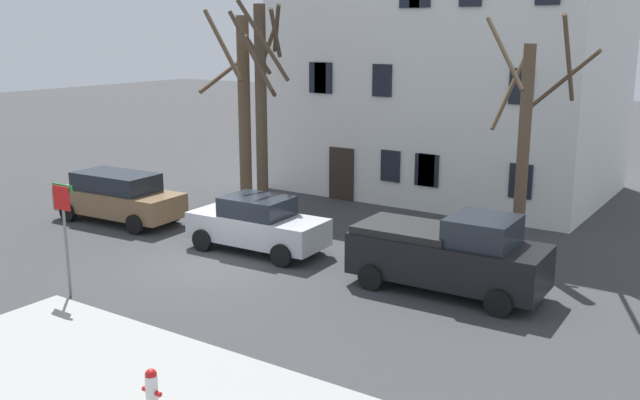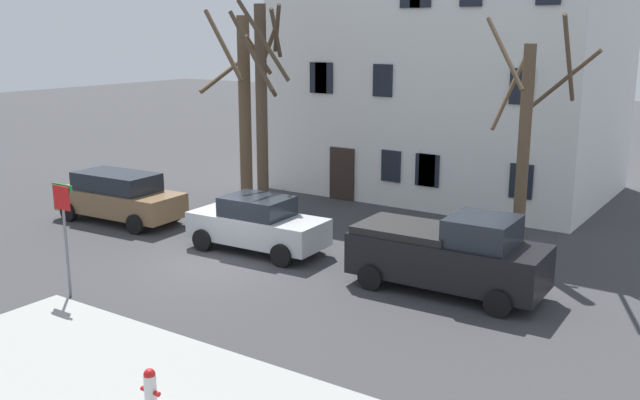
{
  "view_description": "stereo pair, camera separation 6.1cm",
  "coord_description": "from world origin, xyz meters",
  "px_view_note": "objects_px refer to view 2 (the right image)",
  "views": [
    {
      "loc": [
        13.42,
        -14.52,
        6.58
      ],
      "look_at": [
        2.33,
        2.01,
        1.84
      ],
      "focal_mm": 39.78,
      "sensor_mm": 36.0,
      "label": 1
    },
    {
      "loc": [
        13.47,
        -14.48,
        6.58
      ],
      "look_at": [
        2.33,
        2.01,
        1.84
      ],
      "focal_mm": 39.78,
      "sensor_mm": 36.0,
      "label": 2
    }
  ],
  "objects_px": {
    "tree_bare_mid": "(262,105)",
    "car_silver_sedan": "(258,224)",
    "tree_bare_near": "(245,106)",
    "building_main": "(452,55)",
    "pickup_truck_black": "(449,254)",
    "tree_bare_far": "(526,139)",
    "street_sign_pole": "(64,219)",
    "car_brown_wagon": "(119,196)",
    "fire_hydrant": "(150,389)"
  },
  "relations": [
    {
      "from": "car_brown_wagon",
      "to": "fire_hydrant",
      "type": "xyz_separation_m",
      "value": [
        10.79,
        -8.56,
        -0.38
      ]
    },
    {
      "from": "street_sign_pole",
      "to": "car_brown_wagon",
      "type": "bearing_deg",
      "value": 129.68
    },
    {
      "from": "building_main",
      "to": "street_sign_pole",
      "type": "xyz_separation_m",
      "value": [
        -2.6,
        -17.34,
        -3.59
      ]
    },
    {
      "from": "car_brown_wagon",
      "to": "street_sign_pole",
      "type": "bearing_deg",
      "value": -50.32
    },
    {
      "from": "fire_hydrant",
      "to": "street_sign_pole",
      "type": "bearing_deg",
      "value": 154.53
    },
    {
      "from": "pickup_truck_black",
      "to": "fire_hydrant",
      "type": "distance_m",
      "value": 8.8
    },
    {
      "from": "tree_bare_mid",
      "to": "car_silver_sedan",
      "type": "xyz_separation_m",
      "value": [
        2.21,
        -3.1,
        -3.25
      ]
    },
    {
      "from": "pickup_truck_black",
      "to": "fire_hydrant",
      "type": "xyz_separation_m",
      "value": [
        -1.74,
        -8.62,
        -0.49
      ]
    },
    {
      "from": "tree_bare_near",
      "to": "car_brown_wagon",
      "type": "bearing_deg",
      "value": -124.11
    },
    {
      "from": "car_silver_sedan",
      "to": "building_main",
      "type": "bearing_deg",
      "value": 84.93
    },
    {
      "from": "tree_bare_far",
      "to": "street_sign_pole",
      "type": "bearing_deg",
      "value": -131.29
    },
    {
      "from": "tree_bare_far",
      "to": "street_sign_pole",
      "type": "height_order",
      "value": "tree_bare_far"
    },
    {
      "from": "tree_bare_mid",
      "to": "tree_bare_far",
      "type": "relative_size",
      "value": 1.08
    },
    {
      "from": "tree_bare_near",
      "to": "fire_hydrant",
      "type": "bearing_deg",
      "value": -56.74
    },
    {
      "from": "car_silver_sedan",
      "to": "car_brown_wagon",
      "type": "bearing_deg",
      "value": -179.81
    },
    {
      "from": "fire_hydrant",
      "to": "street_sign_pole",
      "type": "height_order",
      "value": "street_sign_pole"
    },
    {
      "from": "car_brown_wagon",
      "to": "street_sign_pole",
      "type": "distance_m",
      "value": 7.43
    },
    {
      "from": "tree_bare_far",
      "to": "pickup_truck_black",
      "type": "bearing_deg",
      "value": -98.4
    },
    {
      "from": "building_main",
      "to": "street_sign_pole",
      "type": "height_order",
      "value": "building_main"
    },
    {
      "from": "fire_hydrant",
      "to": "car_brown_wagon",
      "type": "bearing_deg",
      "value": 141.58
    },
    {
      "from": "building_main",
      "to": "car_brown_wagon",
      "type": "xyz_separation_m",
      "value": [
        -7.29,
        -11.69,
        -4.72
      ]
    },
    {
      "from": "car_silver_sedan",
      "to": "street_sign_pole",
      "type": "bearing_deg",
      "value": -105.41
    },
    {
      "from": "building_main",
      "to": "street_sign_pole",
      "type": "bearing_deg",
      "value": -98.52
    },
    {
      "from": "fire_hydrant",
      "to": "street_sign_pole",
      "type": "relative_size",
      "value": 0.27
    },
    {
      "from": "tree_bare_far",
      "to": "street_sign_pole",
      "type": "relative_size",
      "value": 2.42
    },
    {
      "from": "car_silver_sedan",
      "to": "fire_hydrant",
      "type": "height_order",
      "value": "car_silver_sedan"
    },
    {
      "from": "car_silver_sedan",
      "to": "pickup_truck_black",
      "type": "relative_size",
      "value": 0.87
    },
    {
      "from": "tree_bare_far",
      "to": "car_silver_sedan",
      "type": "distance_m",
      "value": 8.33
    },
    {
      "from": "building_main",
      "to": "tree_bare_far",
      "type": "relative_size",
      "value": 1.89
    },
    {
      "from": "tree_bare_near",
      "to": "street_sign_pole",
      "type": "height_order",
      "value": "tree_bare_near"
    },
    {
      "from": "car_brown_wagon",
      "to": "fire_hydrant",
      "type": "height_order",
      "value": "car_brown_wagon"
    },
    {
      "from": "tree_bare_mid",
      "to": "fire_hydrant",
      "type": "distance_m",
      "value": 13.95
    },
    {
      "from": "pickup_truck_black",
      "to": "building_main",
      "type": "bearing_deg",
      "value": 114.25
    },
    {
      "from": "tree_bare_mid",
      "to": "fire_hydrant",
      "type": "xyz_separation_m",
      "value": [
        6.75,
        -11.67,
        -3.57
      ]
    },
    {
      "from": "car_brown_wagon",
      "to": "tree_bare_near",
      "type": "bearing_deg",
      "value": 55.89
    },
    {
      "from": "building_main",
      "to": "pickup_truck_black",
      "type": "relative_size",
      "value": 2.63
    },
    {
      "from": "tree_bare_near",
      "to": "fire_hydrant",
      "type": "height_order",
      "value": "tree_bare_near"
    },
    {
      "from": "tree_bare_near",
      "to": "pickup_truck_black",
      "type": "xyz_separation_m",
      "value": [
        9.9,
        -3.82,
        -2.9
      ]
    },
    {
      "from": "building_main",
      "to": "tree_bare_mid",
      "type": "height_order",
      "value": "building_main"
    },
    {
      "from": "pickup_truck_black",
      "to": "car_silver_sedan",
      "type": "bearing_deg",
      "value": -179.65
    },
    {
      "from": "building_main",
      "to": "tree_bare_near",
      "type": "height_order",
      "value": "building_main"
    },
    {
      "from": "car_brown_wagon",
      "to": "car_silver_sedan",
      "type": "distance_m",
      "value": 6.25
    },
    {
      "from": "tree_bare_mid",
      "to": "car_silver_sedan",
      "type": "distance_m",
      "value": 5.0
    },
    {
      "from": "tree_bare_near",
      "to": "building_main",
      "type": "bearing_deg",
      "value": 59.17
    },
    {
      "from": "tree_bare_far",
      "to": "fire_hydrant",
      "type": "bearing_deg",
      "value": -100.49
    },
    {
      "from": "tree_bare_far",
      "to": "fire_hydrant",
      "type": "xyz_separation_m",
      "value": [
        -2.31,
        -12.48,
        -3.02
      ]
    },
    {
      "from": "pickup_truck_black",
      "to": "tree_bare_mid",
      "type": "bearing_deg",
      "value": 160.19
    },
    {
      "from": "pickup_truck_black",
      "to": "street_sign_pole",
      "type": "distance_m",
      "value": 9.75
    },
    {
      "from": "tree_bare_far",
      "to": "pickup_truck_black",
      "type": "xyz_separation_m",
      "value": [
        -0.57,
        -3.86,
        -2.54
      ]
    },
    {
      "from": "street_sign_pole",
      "to": "pickup_truck_black",
      "type": "bearing_deg",
      "value": 36.09
    }
  ]
}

